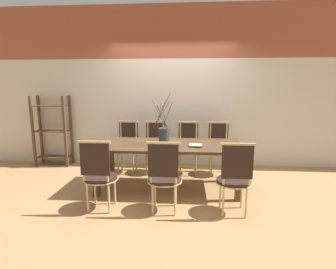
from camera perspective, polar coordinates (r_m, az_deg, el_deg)
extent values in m
plane|color=#A87F51|center=(4.34, 0.00, -11.60)|extent=(16.00, 16.00, 0.00)
cube|color=beige|center=(5.41, 1.05, 4.67)|extent=(12.00, 0.06, 2.17)
cube|color=#9E5138|center=(5.49, 1.11, 21.53)|extent=(12.00, 0.06, 1.03)
cube|color=#4C3321|center=(4.12, 0.00, -2.32)|extent=(2.30, 1.00, 0.04)
cube|color=#4C3321|center=(4.06, -15.42, -8.31)|extent=(0.09, 0.09, 0.70)
cube|color=#4C3321|center=(3.91, 15.19, -9.04)|extent=(0.09, 0.09, 0.70)
cube|color=#4C3321|center=(4.78, -12.28, -5.34)|extent=(0.09, 0.09, 0.70)
cube|color=#4C3321|center=(4.65, 13.36, -5.83)|extent=(0.09, 0.09, 0.70)
cylinder|color=black|center=(3.63, -14.41, -9.03)|extent=(0.44, 0.44, 0.04)
cylinder|color=tan|center=(3.64, -14.39, -9.38)|extent=(0.46, 0.46, 0.01)
cylinder|color=tan|center=(3.88, -15.61, -11.38)|extent=(0.03, 0.03, 0.42)
cylinder|color=tan|center=(3.80, -11.49, -11.69)|extent=(0.03, 0.03, 0.42)
cylinder|color=tan|center=(3.64, -17.14, -12.98)|extent=(0.03, 0.03, 0.42)
cylinder|color=tan|center=(3.55, -12.74, -13.37)|extent=(0.03, 0.03, 0.42)
cylinder|color=tan|center=(3.44, -18.02, -5.52)|extent=(0.03, 0.03, 0.52)
cylinder|color=tan|center=(3.34, -13.12, -5.76)|extent=(0.03, 0.03, 0.52)
cube|color=black|center=(3.37, -15.66, -5.24)|extent=(0.37, 0.02, 0.41)
cube|color=tan|center=(3.33, -15.81, -1.61)|extent=(0.41, 0.03, 0.03)
cylinder|color=black|center=(3.47, -0.75, -9.66)|extent=(0.44, 0.44, 0.04)
cylinder|color=tan|center=(3.47, -0.74, -10.02)|extent=(0.46, 0.46, 0.01)
cylinder|color=tan|center=(3.69, -2.79, -12.15)|extent=(0.03, 0.03, 0.42)
cylinder|color=tan|center=(3.67, 1.71, -12.28)|extent=(0.03, 0.03, 0.42)
cylinder|color=tan|center=(3.44, -3.37, -13.95)|extent=(0.03, 0.03, 0.42)
cylinder|color=tan|center=(3.41, 1.50, -14.11)|extent=(0.03, 0.03, 0.42)
cylinder|color=tan|center=(3.22, -3.76, -6.09)|extent=(0.03, 0.03, 0.52)
cylinder|color=tan|center=(3.19, 1.71, -6.22)|extent=(0.03, 0.03, 0.52)
cube|color=black|center=(3.19, -1.05, -5.74)|extent=(0.37, 0.02, 0.41)
cube|color=tan|center=(3.14, -1.05, -1.91)|extent=(0.41, 0.03, 0.03)
cylinder|color=black|center=(3.51, 14.08, -9.74)|extent=(0.44, 0.44, 0.04)
cylinder|color=tan|center=(3.52, 14.06, -10.10)|extent=(0.46, 0.46, 0.01)
cylinder|color=tan|center=(3.70, 11.32, -12.31)|extent=(0.03, 0.03, 0.42)
cylinder|color=tan|center=(3.75, 15.73, -12.22)|extent=(0.03, 0.03, 0.42)
cylinder|color=tan|center=(3.44, 11.92, -14.13)|extent=(0.03, 0.03, 0.42)
cylinder|color=tan|center=(3.49, 16.68, -13.98)|extent=(0.03, 0.03, 0.42)
cylinder|color=tan|center=(3.22, 12.16, -6.29)|extent=(0.03, 0.03, 0.52)
cylinder|color=tan|center=(3.28, 17.48, -6.25)|extent=(0.03, 0.03, 0.52)
cube|color=black|center=(3.24, 14.88, -5.87)|extent=(0.37, 0.02, 0.41)
cube|color=tan|center=(3.19, 15.05, -2.09)|extent=(0.41, 0.03, 0.03)
cylinder|color=black|center=(5.05, -8.94, -3.34)|extent=(0.44, 0.44, 0.04)
cylinder|color=tan|center=(5.06, -8.94, -3.60)|extent=(0.46, 0.46, 0.01)
cylinder|color=tan|center=(4.95, -7.63, -6.32)|extent=(0.03, 0.03, 0.42)
cylinder|color=tan|center=(5.01, -10.82, -6.20)|extent=(0.03, 0.03, 0.42)
cylinder|color=tan|center=(5.22, -7.00, -5.43)|extent=(0.03, 0.03, 0.42)
cylinder|color=tan|center=(5.28, -10.04, -5.33)|extent=(0.03, 0.03, 0.42)
cylinder|color=tan|center=(5.14, -6.91, 0.09)|extent=(0.03, 0.03, 0.52)
cylinder|color=tan|center=(5.21, -10.21, 0.13)|extent=(0.03, 0.03, 0.52)
cube|color=black|center=(5.17, -8.56, 0.40)|extent=(0.37, 0.02, 0.41)
cube|color=tan|center=(5.14, -8.64, 2.78)|extent=(0.41, 0.03, 0.03)
cylinder|color=black|center=(4.96, -2.92, -3.48)|extent=(0.44, 0.44, 0.04)
cylinder|color=tan|center=(4.97, -2.92, -3.75)|extent=(0.46, 0.46, 0.01)
cylinder|color=tan|center=(4.87, -1.43, -6.51)|extent=(0.03, 0.03, 0.42)
cylinder|color=tan|center=(4.91, -4.76, -6.42)|extent=(0.03, 0.03, 0.42)
cylinder|color=tan|center=(5.14, -1.13, -5.59)|extent=(0.03, 0.03, 0.42)
cylinder|color=tan|center=(5.17, -4.27, -5.51)|extent=(0.03, 0.03, 0.42)
cylinder|color=tan|center=(5.07, -0.98, 0.01)|extent=(0.03, 0.03, 0.52)
cylinder|color=tan|center=(5.10, -4.40, 0.06)|extent=(0.03, 0.03, 0.52)
cube|color=black|center=(5.08, -2.69, 0.33)|extent=(0.37, 0.02, 0.41)
cube|color=tan|center=(5.05, -2.72, 2.75)|extent=(0.41, 0.03, 0.03)
cylinder|color=black|center=(4.93, 4.41, -3.60)|extent=(0.44, 0.44, 0.04)
cylinder|color=tan|center=(4.93, 4.40, -3.87)|extent=(0.46, 0.46, 0.01)
cylinder|color=tan|center=(4.85, 6.06, -6.63)|extent=(0.03, 0.03, 0.42)
cylinder|color=tan|center=(4.85, 2.69, -6.59)|extent=(0.03, 0.03, 0.42)
cylinder|color=tan|center=(5.12, 5.96, -5.70)|extent=(0.03, 0.03, 0.42)
cylinder|color=tan|center=(5.12, 2.77, -5.66)|extent=(0.03, 0.03, 0.42)
cylinder|color=tan|center=(5.05, 6.17, -0.08)|extent=(0.03, 0.03, 0.52)
cylinder|color=tan|center=(5.05, 2.71, -0.04)|extent=(0.03, 0.03, 0.52)
cube|color=black|center=(5.05, 4.45, 0.24)|extent=(0.37, 0.02, 0.41)
cube|color=tan|center=(5.01, 4.48, 2.68)|extent=(0.41, 0.03, 0.03)
cylinder|color=black|center=(4.96, 11.04, -3.66)|extent=(0.44, 0.44, 0.04)
cylinder|color=tan|center=(4.97, 11.03, -3.93)|extent=(0.46, 0.46, 0.01)
cylinder|color=tan|center=(4.91, 12.80, -6.64)|extent=(0.03, 0.03, 0.42)
cylinder|color=tan|center=(4.87, 9.48, -6.65)|extent=(0.03, 0.03, 0.42)
cylinder|color=tan|center=(5.18, 12.34, -5.73)|extent=(0.03, 0.03, 0.42)
cylinder|color=tan|center=(5.14, 9.19, -5.72)|extent=(0.03, 0.03, 0.42)
cylinder|color=tan|center=(5.11, 12.61, -0.16)|extent=(0.03, 0.03, 0.52)
cylinder|color=tan|center=(5.07, 9.19, -0.12)|extent=(0.03, 0.03, 0.52)
cube|color=black|center=(5.08, 10.91, 0.15)|extent=(0.37, 0.02, 0.41)
cube|color=tan|center=(5.05, 11.00, 2.57)|extent=(0.41, 0.03, 0.03)
cylinder|color=#33383D|center=(4.07, -0.85, -0.36)|extent=(0.17, 0.17, 0.26)
cylinder|color=#473828|center=(3.94, -1.95, 3.29)|extent=(0.19, 0.14, 0.29)
cylinder|color=#473828|center=(3.95, -1.22, 3.80)|extent=(0.17, 0.05, 0.36)
cylinder|color=#473828|center=(3.91, -1.88, 4.31)|extent=(0.24, 0.13, 0.44)
cylinder|color=#473828|center=(3.99, -0.81, 3.84)|extent=(0.07, 0.02, 0.35)
cylinder|color=#473828|center=(4.05, -1.91, 4.21)|extent=(0.05, 0.16, 0.39)
cylinder|color=#473828|center=(3.94, -1.22, 3.72)|extent=(0.19, 0.04, 0.35)
cylinder|color=#473828|center=(4.14, -1.19, 5.37)|extent=(0.25, 0.08, 0.54)
cylinder|color=#473828|center=(4.15, -1.45, 4.39)|extent=(0.25, 0.12, 0.40)
cylinder|color=#473828|center=(4.12, -1.76, 4.61)|extent=(0.20, 0.16, 0.44)
cylinder|color=#473828|center=(4.10, -0.12, 4.37)|extent=(0.18, 0.10, 0.40)
cube|color=#1E6B4C|center=(3.97, 6.08, -2.50)|extent=(0.22, 0.16, 0.01)
cube|color=beige|center=(3.96, 6.02, -2.30)|extent=(0.21, 0.18, 0.02)
cube|color=#513823|center=(5.96, -27.34, 0.51)|extent=(0.04, 0.04, 1.44)
cube|color=#513823|center=(5.64, -21.51, 0.45)|extent=(0.04, 0.04, 1.44)
cube|color=#513823|center=(6.20, -26.01, 0.96)|extent=(0.04, 0.04, 1.44)
cube|color=#513823|center=(5.89, -20.35, 0.92)|extent=(0.04, 0.04, 1.44)
cube|color=#513823|center=(6.02, -23.48, -4.44)|extent=(0.67, 0.28, 0.02)
cube|color=#513823|center=(5.91, -23.87, 0.72)|extent=(0.67, 0.28, 0.02)
cube|color=#513823|center=(5.86, -24.24, 5.73)|extent=(0.67, 0.28, 0.02)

